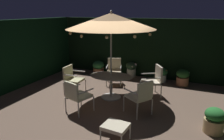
{
  "coord_description": "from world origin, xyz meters",
  "views": [
    {
      "loc": [
        2.61,
        -5.67,
        2.78
      ],
      "look_at": [
        -0.04,
        0.42,
        0.92
      ],
      "focal_mm": 34.19,
      "sensor_mm": 36.0,
      "label": 1
    }
  ],
  "objects": [
    {
      "name": "potted_plant_back_left",
      "position": [
        -1.65,
        2.59,
        0.31
      ],
      "size": [
        0.52,
        0.52,
        0.6
      ],
      "color": "#A66542",
      "rests_on": "ground_plane"
    },
    {
      "name": "patio_umbrella",
      "position": [
        -0.04,
        0.34,
        2.47
      ],
      "size": [
        2.73,
        2.73,
        2.79
      ],
      "color": "beige",
      "rests_on": "ground_plane"
    },
    {
      "name": "potted_plant_right_near",
      "position": [
        1.99,
        2.53,
        0.32
      ],
      "size": [
        0.48,
        0.48,
        0.62
      ],
      "color": "#A86747",
      "rests_on": "ground_plane"
    },
    {
      "name": "ground_plane",
      "position": [
        0.0,
        0.0,
        -0.01
      ],
      "size": [
        7.58,
        6.61,
        0.02
      ],
      "primitive_type": "cube",
      "color": "brown"
    },
    {
      "name": "potted_plant_left_far",
      "position": [
        1.19,
        2.62,
        0.32
      ],
      "size": [
        0.45,
        0.45,
        0.57
      ],
      "color": "silver",
      "rests_on": "ground_plane"
    },
    {
      "name": "potted_plant_back_center",
      "position": [
        -0.17,
        2.82,
        0.36
      ],
      "size": [
        0.49,
        0.48,
        0.64
      ],
      "color": "beige",
      "rests_on": "ground_plane"
    },
    {
      "name": "patio_chair_east",
      "position": [
        -0.47,
        -1.04,
        0.55
      ],
      "size": [
        0.74,
        0.74,
        0.93
      ],
      "color": "silver",
      "rests_on": "ground_plane"
    },
    {
      "name": "hedge_backdrop_rear",
      "position": [
        0.0,
        3.15,
        1.24
      ],
      "size": [
        7.58,
        0.3,
        2.47
      ],
      "primitive_type": "cube",
      "color": "black",
      "rests_on": "ground_plane"
    },
    {
      "name": "patio_chair_southeast",
      "position": [
        1.18,
        -0.45,
        0.58
      ],
      "size": [
        0.82,
        0.8,
        0.99
      ],
      "color": "beige",
      "rests_on": "ground_plane"
    },
    {
      "name": "patio_chair_north",
      "position": [
        -0.51,
        1.71,
        0.57
      ],
      "size": [
        0.73,
        0.76,
        0.97
      ],
      "color": "silver",
      "rests_on": "ground_plane"
    },
    {
      "name": "ottoman_footrest",
      "position": [
        1.04,
        -1.87,
        0.34
      ],
      "size": [
        0.57,
        0.51,
        0.4
      ],
      "color": "beige",
      "rests_on": "ground_plane"
    },
    {
      "name": "patio_chair_south",
      "position": [
        1.2,
        1.11,
        0.58
      ],
      "size": [
        0.79,
        0.79,
        1.02
      ],
      "color": "beige",
      "rests_on": "ground_plane"
    },
    {
      "name": "potted_plant_left_near",
      "position": [
        3.02,
        -0.62,
        0.31
      ],
      "size": [
        0.46,
        0.46,
        0.62
      ],
      "color": "tan",
      "rests_on": "ground_plane"
    },
    {
      "name": "hedge_backdrop_left",
      "position": [
        -3.64,
        0.0,
        1.24
      ],
      "size": [
        0.3,
        6.61,
        2.47
      ],
      "primitive_type": "cube",
      "color": "black",
      "rests_on": "ground_plane"
    },
    {
      "name": "patio_dining_table",
      "position": [
        -0.04,
        0.34,
        0.56
      ],
      "size": [
        1.43,
        1.03,
        0.75
      ],
      "color": "silver",
      "rests_on": "ground_plane"
    },
    {
      "name": "patio_chair_northeast",
      "position": [
        -1.48,
        0.26,
        0.54
      ],
      "size": [
        0.6,
        0.65,
        0.93
      ],
      "color": "beige",
      "rests_on": "ground_plane"
    }
  ]
}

